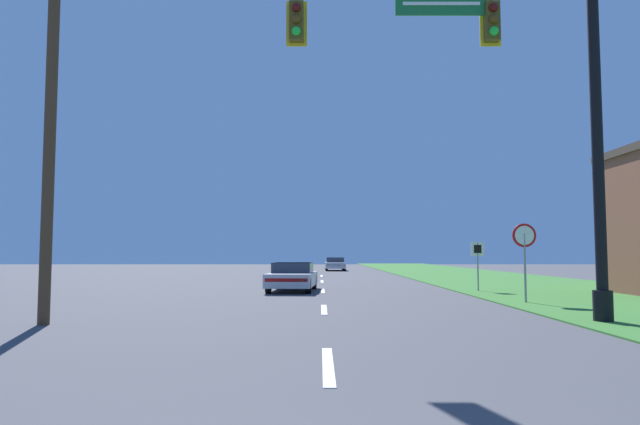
# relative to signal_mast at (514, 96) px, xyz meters

# --- Properties ---
(grass_verge_right) EXTENTS (10.00, 110.00, 0.04)m
(grass_verge_right) POSITION_rel_signal_mast_xyz_m (5.96, 19.03, -5.30)
(grass_verge_right) COLOR #38752D
(grass_verge_right) RESTS_ON ground
(road_center_line) EXTENTS (0.16, 34.80, 0.01)m
(road_center_line) POSITION_rel_signal_mast_xyz_m (-4.54, 11.03, -5.31)
(road_center_line) COLOR silver
(road_center_line) RESTS_ON ground
(signal_mast) EXTENTS (8.37, 0.47, 8.77)m
(signal_mast) POSITION_rel_signal_mast_xyz_m (0.00, 0.00, 0.00)
(signal_mast) COLOR black
(signal_mast) RESTS_ON grass_verge_right
(car_ahead) EXTENTS (2.11, 4.43, 1.19)m
(car_ahead) POSITION_rel_signal_mast_xyz_m (-5.81, 11.02, -4.71)
(car_ahead) COLOR black
(car_ahead) RESTS_ON ground
(far_car) EXTENTS (1.82, 4.69, 1.19)m
(far_car) POSITION_rel_signal_mast_xyz_m (-3.25, 39.90, -4.71)
(far_car) COLOR black
(far_car) RESTS_ON ground
(stop_sign) EXTENTS (0.76, 0.07, 2.50)m
(stop_sign) POSITION_rel_signal_mast_xyz_m (1.89, 5.01, -3.45)
(stop_sign) COLOR gray
(stop_sign) RESTS_ON grass_verge_right
(route_sign_post) EXTENTS (0.55, 0.06, 2.03)m
(route_sign_post) POSITION_rel_signal_mast_xyz_m (1.93, 10.62, -3.79)
(route_sign_post) COLOR gray
(route_sign_post) RESTS_ON grass_verge_right
(utility_pole_near) EXTENTS (1.80, 0.26, 9.55)m
(utility_pole_near) POSITION_rel_signal_mast_xyz_m (-10.83, -0.37, -0.38)
(utility_pole_near) COLOR #4C3823
(utility_pole_near) RESTS_ON ground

